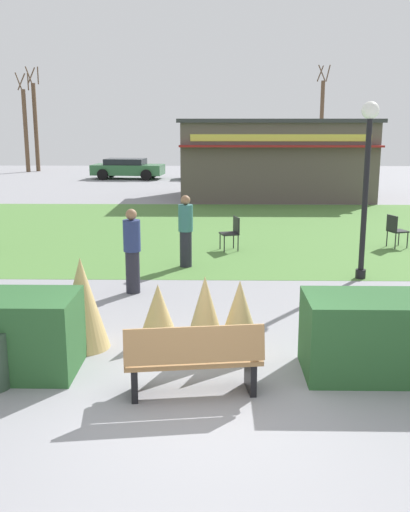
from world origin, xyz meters
TOP-DOWN VIEW (x-y plane):
  - ground_plane at (0.00, 0.00)m, footprint 80.00×80.00m
  - lawn_patch at (0.00, 11.97)m, footprint 36.00×12.00m
  - park_bench at (-0.12, 0.47)m, footprint 1.76×0.75m
  - hedge_right at (2.73, 1.19)m, footprint 2.78×1.10m
  - ornamental_grass_behind_left at (0.00, 1.67)m, footprint 0.70×0.70m
  - ornamental_grass_behind_right at (-1.85, 2.07)m, footprint 0.80×0.80m
  - ornamental_grass_behind_center at (0.49, 1.73)m, footprint 0.72×0.72m
  - ornamental_grass_behind_far at (-0.74, 2.36)m, footprint 0.64×0.64m
  - lamppost_mid at (3.31, 6.20)m, footprint 0.36×0.36m
  - food_kiosk at (2.75, 20.42)m, footprint 8.45×5.26m
  - cafe_chair_west at (4.99, 9.47)m, footprint 0.56×0.56m
  - cafe_chair_center at (0.58, 9.05)m, footprint 0.55×0.55m
  - person_strolling at (-1.50, 5.00)m, footprint 0.34×0.34m
  - person_standing at (-0.56, 7.20)m, footprint 0.34×0.34m
  - parked_car_west_slot at (-5.18, 29.18)m, footprint 4.36×2.37m
  - parked_car_center_slot at (0.10, 29.17)m, footprint 4.23×2.12m
  - tree_left_bg at (7.67, 37.09)m, footprint 0.91×0.96m
  - tree_right_bg at (-12.73, 34.10)m, footprint 0.91×0.96m
  - tree_center_bg at (-12.21, 34.67)m, footprint 0.91×0.96m

SIDE VIEW (x-z plane):
  - ground_plane at x=0.00m, z-range 0.00..0.00m
  - lawn_patch at x=0.00m, z-range 0.00..0.01m
  - ornamental_grass_behind_far at x=-0.74m, z-range 0.00..0.91m
  - park_bench at x=-0.12m, z-range 0.01..0.96m
  - cafe_chair_west at x=4.99m, z-range 0.08..0.97m
  - cafe_chair_center at x=0.58m, z-range 0.08..0.97m
  - hedge_right at x=2.73m, z-range 0.00..1.08m
  - ornamental_grass_behind_center at x=0.49m, z-range 0.00..1.15m
  - ornamental_grass_behind_left at x=0.00m, z-range 0.00..1.23m
  - parked_car_west_slot at x=-5.18m, z-range 0.04..1.24m
  - parked_car_center_slot at x=0.10m, z-range 0.04..1.24m
  - ornamental_grass_behind_right at x=-1.85m, z-range 0.00..1.40m
  - person_strolling at x=-1.50m, z-range 0.02..1.71m
  - person_standing at x=-0.56m, z-range 0.02..1.71m
  - food_kiosk at x=2.75m, z-range 0.01..3.48m
  - lamppost_mid at x=3.31m, z-range 0.51..4.26m
  - tree_right_bg at x=-12.73m, z-range -0.37..6.15m
  - tree_center_bg at x=-12.21m, z-range -0.37..6.58m
  - tree_left_bg at x=7.67m, z-range -0.37..6.87m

